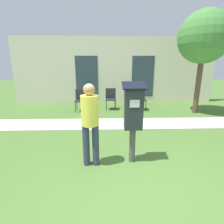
{
  "coord_description": "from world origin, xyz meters",
  "views": [
    {
      "loc": [
        -0.43,
        -2.36,
        1.9
      ],
      "look_at": [
        -0.33,
        0.74,
        1.05
      ],
      "focal_mm": 28.0,
      "sensor_mm": 36.0,
      "label": 1
    }
  ],
  "objects_px": {
    "parking_meter": "(133,113)",
    "outdoor_chair_left": "(81,98)",
    "person_standing": "(90,119)",
    "outdoor_chair_right": "(140,97)",
    "outdoor_chair_middle": "(111,97)"
  },
  "relations": [
    {
      "from": "outdoor_chair_left",
      "to": "outdoor_chair_middle",
      "type": "xyz_separation_m",
      "value": [
        1.26,
        0.26,
        0.0
      ]
    },
    {
      "from": "parking_meter",
      "to": "person_standing",
      "type": "bearing_deg",
      "value": -173.31
    },
    {
      "from": "parking_meter",
      "to": "person_standing",
      "type": "relative_size",
      "value": 1.01
    },
    {
      "from": "outdoor_chair_left",
      "to": "outdoor_chair_middle",
      "type": "bearing_deg",
      "value": 17.67
    },
    {
      "from": "outdoor_chair_left",
      "to": "outdoor_chair_right",
      "type": "xyz_separation_m",
      "value": [
        2.53,
        0.12,
        0.0
      ]
    },
    {
      "from": "parking_meter",
      "to": "outdoor_chair_right",
      "type": "xyz_separation_m",
      "value": [
        0.94,
        4.18,
        -0.49
      ]
    },
    {
      "from": "outdoor_chair_left",
      "to": "outdoor_chair_right",
      "type": "height_order",
      "value": "same"
    },
    {
      "from": "parking_meter",
      "to": "outdoor_chair_left",
      "type": "height_order",
      "value": "parking_meter"
    },
    {
      "from": "parking_meter",
      "to": "outdoor_chair_right",
      "type": "distance_m",
      "value": 4.31
    },
    {
      "from": "parking_meter",
      "to": "outdoor_chair_right",
      "type": "relative_size",
      "value": 1.77
    },
    {
      "from": "person_standing",
      "to": "outdoor_chair_left",
      "type": "height_order",
      "value": "person_standing"
    },
    {
      "from": "person_standing",
      "to": "outdoor_chair_left",
      "type": "relative_size",
      "value": 1.76
    },
    {
      "from": "person_standing",
      "to": "outdoor_chair_left",
      "type": "bearing_deg",
      "value": 78.52
    },
    {
      "from": "person_standing",
      "to": "outdoor_chair_right",
      "type": "relative_size",
      "value": 1.76
    },
    {
      "from": "outdoor_chair_left",
      "to": "parking_meter",
      "type": "bearing_deg",
      "value": -62.56
    }
  ]
}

